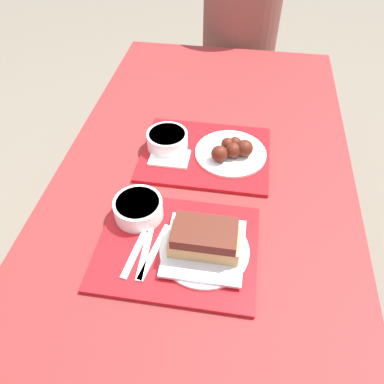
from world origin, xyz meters
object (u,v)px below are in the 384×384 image
person_seated_across (241,18)px  wings_plate_far (232,151)px  tray_near (177,248)px  bowl_coleslaw_near (138,208)px  brisket_sandwich_plate (205,243)px  tray_far (206,154)px  bowl_coleslaw_far (167,139)px

person_seated_across → wings_plate_far: bearing=-88.0°
tray_near → bowl_coleslaw_near: 0.15m
tray_near → brisket_sandwich_plate: bearing=-2.4°
tray_far → bowl_coleslaw_far: (-0.12, 0.01, 0.03)m
brisket_sandwich_plate → wings_plate_far: brisket_sandwich_plate is taller
tray_near → bowl_coleslaw_near: size_ratio=3.08×
tray_far → bowl_coleslaw_near: bearing=-116.7°
tray_near → tray_far: same height
tray_far → brisket_sandwich_plate: size_ratio=1.80×
bowl_coleslaw_far → tray_far: bearing=-4.8°
brisket_sandwich_plate → bowl_coleslaw_far: bearing=114.0°
tray_far → wings_plate_far: wings_plate_far is taller
tray_far → person_seated_across: size_ratio=0.55×
bowl_coleslaw_near → person_seated_across: size_ratio=0.18×
bowl_coleslaw_near → wings_plate_far: bearing=51.5°
tray_near → person_seated_across: bearing=87.0°
brisket_sandwich_plate → wings_plate_far: size_ratio=0.99×
bowl_coleslaw_near → person_seated_across: bearing=81.5°
bowl_coleslaw_near → tray_near: bearing=-35.4°
bowl_coleslaw_far → wings_plate_far: (0.20, -0.01, -0.01)m
tray_near → bowl_coleslaw_far: bowl_coleslaw_far is taller
tray_far → wings_plate_far: bearing=-1.7°
bowl_coleslaw_near → tray_far: bearing=63.3°
tray_near → bowl_coleslaw_far: (-0.10, 0.37, 0.03)m
tray_far → wings_plate_far: 0.08m
wings_plate_far → bowl_coleslaw_far: bearing=176.4°
bowl_coleslaw_near → person_seated_across: (0.19, 1.25, 0.01)m
bowl_coleslaw_far → person_seated_across: person_seated_across is taller
tray_far → bowl_coleslaw_near: size_ratio=3.08×
tray_far → brisket_sandwich_plate: brisket_sandwich_plate is taller
tray_near → tray_far: bearing=86.3°
brisket_sandwich_plate → bowl_coleslaw_near: bearing=155.0°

